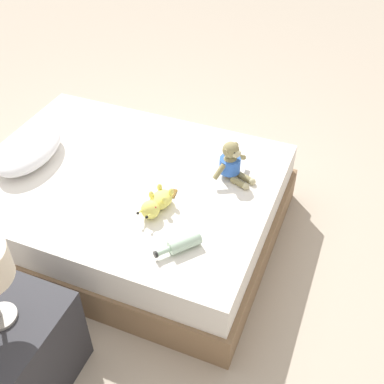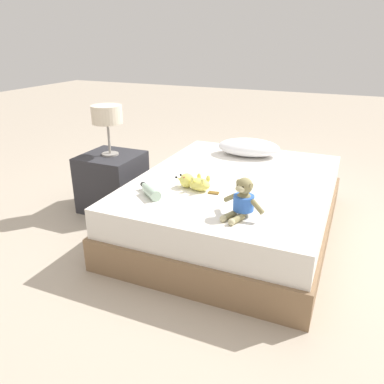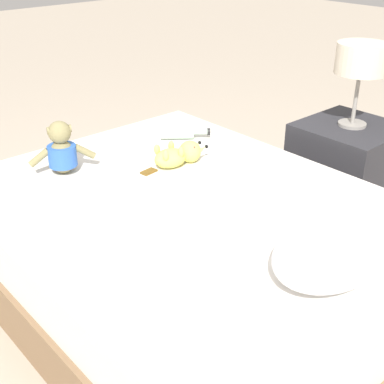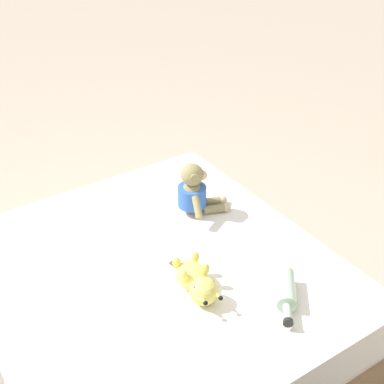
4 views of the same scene
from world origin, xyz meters
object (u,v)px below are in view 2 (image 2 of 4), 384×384
glass_bottle (151,192)px  bedside_lamp (107,116)px  plush_monkey (243,201)px  nightstand (113,182)px  pillow (249,147)px  plush_yellow_creature (194,182)px  bed (234,205)px

glass_bottle → bedside_lamp: bedside_lamp is taller
plush_monkey → nightstand: (-1.31, 0.58, -0.29)m
pillow → glass_bottle: size_ratio=2.54×
nightstand → glass_bottle: bearing=-38.1°
plush_yellow_creature → bed: bearing=57.7°
bed → plush_monkey: bearing=-69.0°
pillow → bedside_lamp: bedside_lamp is taller
nightstand → bedside_lamp: bearing=0.0°
pillow → plush_yellow_creature: (-0.13, -0.91, -0.02)m
bed → bedside_lamp: bedside_lamp is taller
plush_monkey → pillow: bearing=103.9°
pillow → bedside_lamp: size_ratio=1.39×
bed → plush_monkey: size_ratio=6.54×
plush_yellow_creature → plush_monkey: bearing=-33.3°
plush_yellow_creature → nightstand: (-0.89, 0.30, -0.24)m
plush_monkey → nightstand: plush_monkey is taller
pillow → plush_monkey: 1.23m
bed → pillow: (-0.07, 0.60, 0.29)m
pillow → plush_monkey: plush_monkey is taller
glass_bottle → nightstand: glass_bottle is taller
glass_bottle → nightstand: 0.90m
bed → pillow: bearing=96.6°
pillow → plush_yellow_creature: 0.92m
bed → nightstand: 1.09m
bed → bedside_lamp: (-1.09, -0.01, 0.60)m
nightstand → plush_monkey: bearing=-23.8°
pillow → bedside_lamp: bearing=-149.0°
nightstand → pillow: bearing=31.0°
bed → glass_bottle: (-0.40, -0.55, 0.25)m
plush_yellow_creature → bedside_lamp: size_ratio=0.80×
glass_bottle → bedside_lamp: 0.94m
glass_bottle → nightstand: (-0.69, 0.54, -0.22)m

